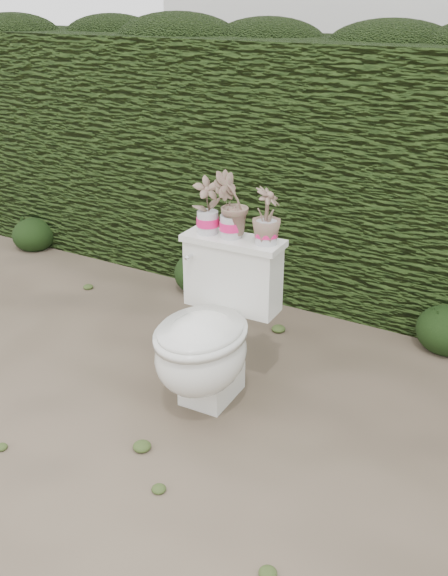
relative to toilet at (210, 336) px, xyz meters
The scene contains 8 objects.
ground 0.39m from the toilet, 14.44° to the left, with size 60.00×60.00×0.00m, color #786853.
hedge 1.71m from the toilet, 84.47° to the left, with size 8.00×1.00×1.60m, color #304818.
toilet is the anchor object (origin of this frame).
potted_plant_left 0.62m from the toilet, 122.49° to the left, with size 0.14×0.09×0.26m, color #28802A.
potted_plant_center 0.62m from the toilet, 95.14° to the left, with size 0.17×0.13×0.30m, color #28802A.
potted_plant_right 0.62m from the toilet, 56.32° to the left, with size 0.14×0.14×0.25m, color #28802A.
liriope_clump_0 2.56m from the toilet, 154.74° to the left, with size 0.34×0.34×0.27m, color black.
liriope_clump_1 1.32m from the toilet, 123.94° to the left, with size 0.38×0.38×0.30m, color black.
Camera 1 is at (1.26, -2.33, 1.84)m, focal length 40.00 mm.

